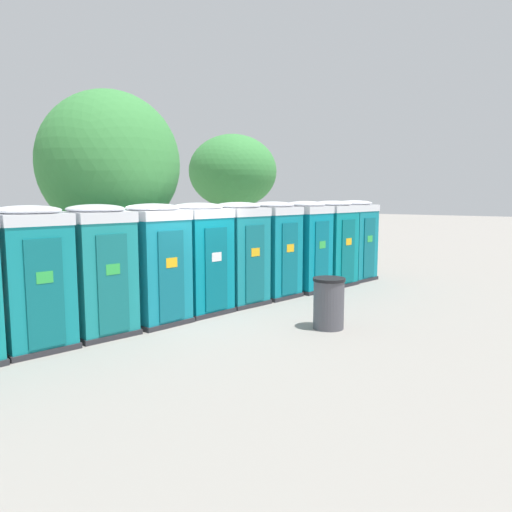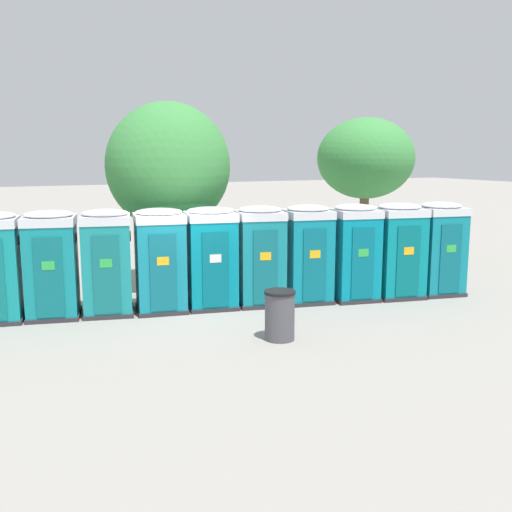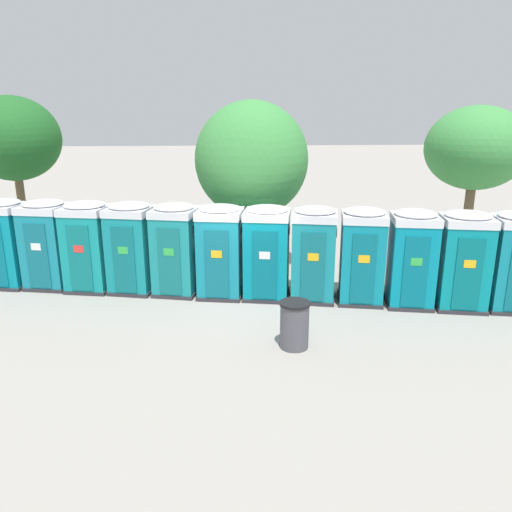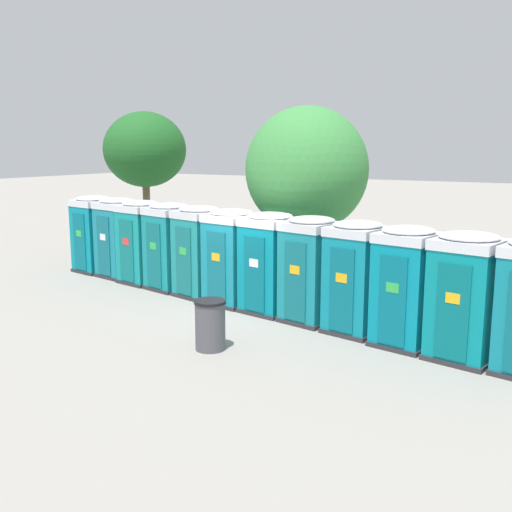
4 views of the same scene
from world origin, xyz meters
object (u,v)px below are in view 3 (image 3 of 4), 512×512
Objects in this scene: trash_can at (294,325)px; portapotty_4 at (176,249)px; portapotty_8 at (362,255)px; portapotty_9 at (412,258)px; street_tree_2 at (13,139)px; portapotty_7 at (314,253)px; portapotty_2 at (88,246)px; portapotty_0 at (5,243)px; portapotty_10 at (463,260)px; portapotty_1 at (47,244)px; street_tree_0 at (476,149)px; street_tree_1 at (252,160)px; portapotty_5 at (220,251)px; portapotty_3 at (132,247)px; portapotty_6 at (267,252)px.

portapotty_4 is at bearing 128.56° from trash_can.
portapotty_9 is (1.23, -0.32, 0.00)m from portapotty_8.
portapotty_7 is at bearing -28.84° from street_tree_2.
portapotty_2 is at bearing 169.48° from portapotty_8.
street_tree_2 reaches higher than portapotty_0.
portapotty_10 is at bearing 24.11° from trash_can.
portapotty_1 is 7.59m from portapotty_7.
street_tree_0 reaches higher than portapotty_7.
street_tree_1 is 6.47m from trash_can.
portapotty_0 is 1.27m from portapotty_1.
portapotty_2 is 3.80m from portapotty_5.
street_tree_0 reaches higher than portapotty_3.
trash_can is at bearing -43.19° from street_tree_2.
portapotty_8 is at bearing 167.04° from portapotty_10.
street_tree_1 reaches higher than portapotty_1.
portapotty_9 is at bearing -12.89° from portapotty_7.
street_tree_1 is at bearing 29.16° from portapotty_3.
portapotty_7 is 1.00× the size of portapotty_9.
portapotty_4 and portapotty_5 have the same top height.
street_tree_2 reaches higher than portapotty_8.
street_tree_0 is (10.34, 4.26, 2.35)m from portapotty_4.
street_tree_0 is at bearing 22.42° from portapotty_4.
trash_can is at bearing -133.76° from street_tree_0.
portapotty_0 is 5.06m from portapotty_4.
street_tree_0 is (14.06, 3.52, 2.35)m from portapotty_1.
portapotty_9 is at bearing -126.86° from street_tree_0.
portapotty_7 is at bearing -62.00° from street_tree_1.
street_tree_0 is at bearing 44.13° from portapotty_8.
portapotty_7 is (6.22, -1.14, 0.00)m from portapotty_2.
portapotty_2 is 2.43× the size of trash_can.
street_tree_2 is at bearing 136.60° from portapotty_3.
street_tree_2 reaches higher than portapotty_4.
street_tree_0 is 11.28m from trash_can.
portapotty_2 is 2.53m from portapotty_4.
portapotty_8 is 2.43× the size of trash_can.
street_tree_0 is at bearing 31.06° from portapotty_6.
portapotty_5 is at bearing 170.60° from portapotty_7.
portapotty_1 is at bearing 168.58° from portapotty_9.
portapotty_7 is 3.90m from street_tree_1.
street_tree_1 is (-8.12, -2.10, -0.16)m from street_tree_0.
portapotty_1 and portapotty_6 have the same top height.
portapotty_0 is at bearing 169.46° from portapotty_3.
portapotty_5 is at bearing -10.99° from portapotty_2.
portapotty_3 and portapotty_6 have the same top height.
street_tree_0 is at bearing -1.11° from street_tree_2.
portapotty_5 is (2.48, -0.51, -0.00)m from portapotty_3.
street_tree_2 reaches higher than street_tree_1.
portapotty_7 is 11.25m from street_tree_2.
street_tree_1 reaches higher than portapotty_0.
portapotty_4 is at bearing 168.57° from portapotty_9.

